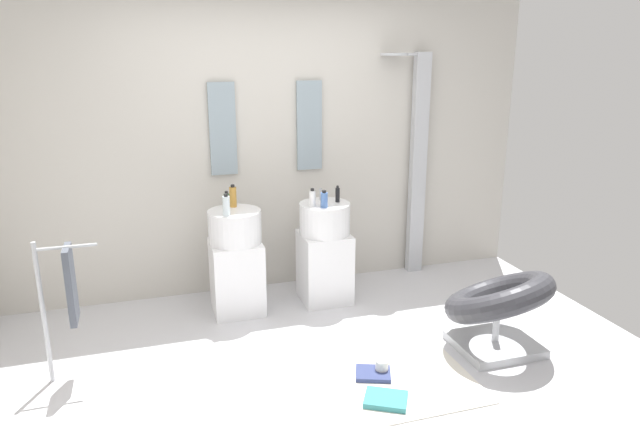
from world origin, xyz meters
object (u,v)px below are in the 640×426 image
at_px(lounge_chair, 498,303).
at_px(magazine_teal, 386,399).
at_px(coffee_mug, 382,367).
at_px(soap_bottle_white, 312,198).
at_px(pedestal_sink_right, 325,251).
at_px(soap_bottle_amber, 233,197).
at_px(soap_bottle_black, 338,195).
at_px(soap_bottle_clear, 226,206).
at_px(soap_bottle_blue, 324,200).
at_px(towel_rack, 66,288).
at_px(soap_bottle_green, 227,200).
at_px(shower_column, 417,161).
at_px(magazine_navy, 373,374).
at_px(pedestal_sink_left, 236,260).

bearing_deg(lounge_chair, magazine_teal, -159.11).
bearing_deg(coffee_mug, soap_bottle_white, 95.69).
relative_size(pedestal_sink_right, soap_bottle_white, 6.50).
bearing_deg(soap_bottle_white, lounge_chair, -47.14).
bearing_deg(soap_bottle_amber, soap_bottle_black, -7.28).
bearing_deg(soap_bottle_clear, pedestal_sink_right, 8.98).
bearing_deg(soap_bottle_clear, soap_bottle_blue, 0.53).
xyz_separation_m(towel_rack, soap_bottle_black, (2.04, 0.69, 0.29)).
relative_size(soap_bottle_white, soap_bottle_amber, 0.81).
height_order(lounge_chair, soap_bottle_amber, soap_bottle_amber).
relative_size(soap_bottle_green, soap_bottle_black, 0.89).
bearing_deg(pedestal_sink_right, soap_bottle_blue, -109.73).
bearing_deg(magazine_teal, towel_rack, -176.16).
bearing_deg(soap_bottle_blue, pedestal_sink_right, 70.27).
xyz_separation_m(lounge_chair, soap_bottle_clear, (-1.73, 1.04, 0.58)).
xyz_separation_m(lounge_chair, soap_bottle_white, (-1.03, 1.11, 0.57)).
relative_size(shower_column, magazine_navy, 9.04).
relative_size(lounge_chair, soap_bottle_blue, 7.54).
distance_m(soap_bottle_green, soap_bottle_clear, 0.28).
bearing_deg(soap_bottle_amber, shower_column, 8.98).
xyz_separation_m(pedestal_sink_left, coffee_mug, (0.74, -1.25, -0.38)).
bearing_deg(shower_column, soap_bottle_blue, -154.17).
bearing_deg(towel_rack, soap_bottle_black, 18.70).
distance_m(pedestal_sink_left, soap_bottle_amber, 0.51).
bearing_deg(magazine_navy, shower_column, 77.78).
bearing_deg(coffee_mug, soap_bottle_clear, 126.14).
height_order(pedestal_sink_left, pedestal_sink_right, same).
relative_size(towel_rack, magazine_teal, 3.71).
bearing_deg(magazine_teal, soap_bottle_black, 111.59).
height_order(towel_rack, magazine_teal, towel_rack).
height_order(shower_column, soap_bottle_black, shower_column).
bearing_deg(magazine_teal, pedestal_sink_right, 115.65).
height_order(shower_column, coffee_mug, shower_column).
xyz_separation_m(shower_column, magazine_navy, (-1.09, -1.66, -1.06)).
relative_size(shower_column, lounge_chair, 1.93).
xyz_separation_m(pedestal_sink_left, shower_column, (1.76, 0.39, 0.64)).
height_order(magazine_navy, soap_bottle_amber, soap_bottle_amber).
xyz_separation_m(shower_column, towel_rack, (-2.94, -1.07, -0.45)).
relative_size(shower_column, soap_bottle_green, 16.66).
height_order(pedestal_sink_right, coffee_mug, pedestal_sink_right).
relative_size(magazine_navy, soap_bottle_black, 1.64).
xyz_separation_m(shower_column, soap_bottle_black, (-0.91, -0.39, -0.16)).
xyz_separation_m(magazine_navy, soap_bottle_clear, (-0.75, 1.13, 0.91)).
distance_m(pedestal_sink_left, shower_column, 1.92).
bearing_deg(coffee_mug, soap_bottle_green, 119.03).
bearing_deg(towel_rack, soap_bottle_clear, 26.70).
relative_size(magazine_teal, coffee_mug, 2.71).
xyz_separation_m(pedestal_sink_right, magazine_teal, (-0.11, -1.56, -0.41)).
height_order(soap_bottle_white, soap_bottle_black, soap_bottle_white).
distance_m(soap_bottle_green, soap_bottle_black, 0.91).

